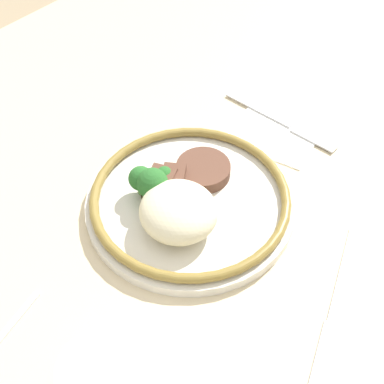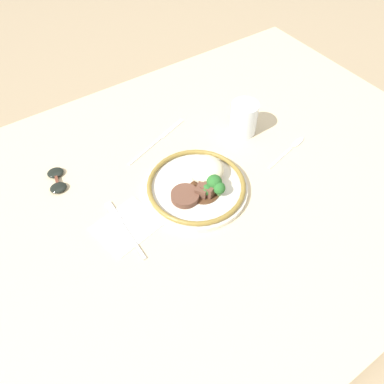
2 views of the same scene
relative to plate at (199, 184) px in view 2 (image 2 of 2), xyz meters
name	(u,v)px [view 2 (image 2 of 2)]	position (x,y,z in m)	size (l,w,h in m)	color
ground_plane	(203,198)	(0.02, 0.00, -0.07)	(8.00, 8.00, 0.00)	#998466
dining_table	(203,192)	(0.02, 0.00, -0.04)	(1.43, 1.04, 0.05)	beige
napkin	(126,226)	(-0.20, 0.00, -0.02)	(0.16, 0.14, 0.00)	white
plate	(199,184)	(0.00, 0.00, 0.00)	(0.26, 0.26, 0.06)	silver
juice_glass	(244,120)	(0.23, 0.11, 0.02)	(0.08, 0.08, 0.10)	orange
fork	(121,224)	(-0.21, 0.01, -0.02)	(0.02, 0.19, 0.00)	silver
knife	(159,139)	(0.01, 0.21, -0.02)	(0.22, 0.08, 0.00)	silver
spoon	(294,146)	(0.31, -0.02, -0.02)	(0.17, 0.05, 0.01)	silver
sunglasses	(57,180)	(-0.29, 0.23, -0.01)	(0.06, 0.10, 0.01)	black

